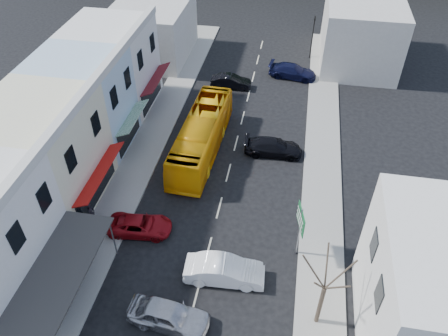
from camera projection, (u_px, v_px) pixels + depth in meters
The scene contains 17 objects.
ground at pixel (208, 250), 29.48m from camera, with size 120.00×120.00×0.00m, color black.
sidewalk_left at pixel (147, 147), 37.88m from camera, with size 3.00×52.00×0.15m, color gray.
sidewalk_right at pixel (322, 167), 35.87m from camera, with size 3.00×52.00×0.15m, color gray.
shopfront_row at pixel (56, 139), 32.26m from camera, with size 8.25×30.00×8.00m.
distant_block_left at pixel (152, 31), 49.22m from camera, with size 8.00×10.00×6.00m, color #B7B2A8.
distant_block_right at pixel (361, 30), 48.04m from camera, with size 8.00×12.00×7.00m, color #B7B2A8.
bus at pixel (202, 136), 36.56m from camera, with size 2.50×11.60×3.10m, color #FFAF0B.
car_silver at pixel (169, 316), 24.98m from camera, with size 1.80×4.40×1.40m, color #B1B0B5.
car_white at pixel (224, 272), 27.28m from camera, with size 1.80×4.40×1.40m, color white.
car_red at pixel (140, 225), 30.26m from camera, with size 1.90×4.60×1.40m, color maroon.
car_black_near at pixel (273, 147), 36.84m from camera, with size 1.84×4.50×1.40m, color black.
car_black_far at pixel (231, 81), 45.18m from camera, with size 1.80×4.40×1.40m, color black.
car_navy_far at pixel (293, 72), 46.77m from camera, with size 1.84×4.50×1.40m, color black.
pedestrian_left at pixel (92, 214), 30.58m from camera, with size 0.60×0.40×1.70m, color black.
direction_sign at pixel (299, 233), 27.86m from camera, with size 0.64×1.90×4.23m, color #15602F, non-canonical shape.
street_tree at pixel (324, 288), 23.26m from camera, with size 2.36×2.36×6.78m, color #382C22, non-canonical shape.
traffic_signal at pixel (312, 37), 49.10m from camera, with size 0.62×1.05×4.96m, color black, non-canonical shape.
Camera 1 is at (4.36, -18.19, 23.48)m, focal length 35.00 mm.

